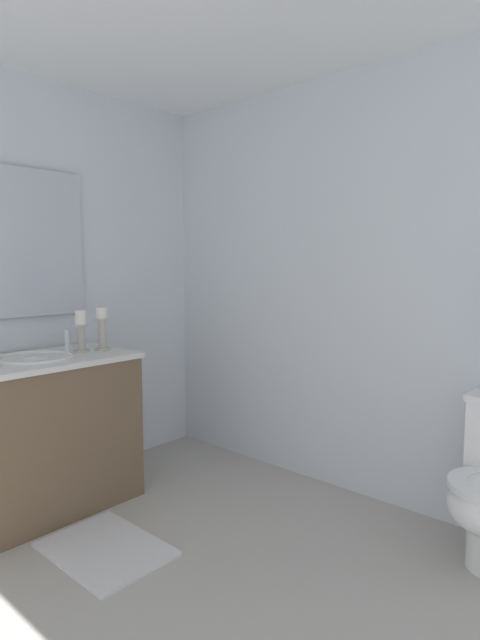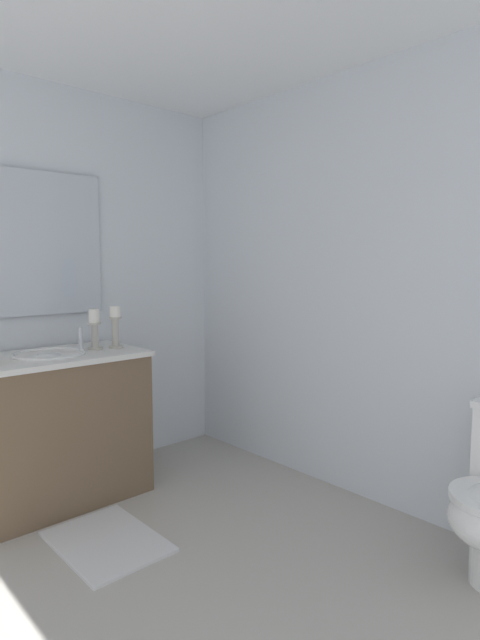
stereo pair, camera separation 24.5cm
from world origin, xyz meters
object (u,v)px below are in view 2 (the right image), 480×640
Objects in this scene: vanity_cabinet at (52,428)px; sink_basin at (49,361)px; mirror at (26,243)px; bath_mat at (107,542)px; candle_holder_short at (95,328)px; candle_holder_tall at (115,326)px.

vanity_cabinet is 2.57× the size of sink_basin.
vanity_cabinet is at bearing -0.01° from mirror.
sink_basin is 0.67× the size of bath_mat.
candle_holder_tall is at bearing 73.30° from candle_holder_short.
mirror is 0.71m from candle_holder_tall.
bath_mat is (0.63, -0.28, -0.97)m from candle_holder_short.
bath_mat is (0.59, -0.40, -0.98)m from candle_holder_tall.
vanity_cabinet is 0.62m from candle_holder_short.
bath_mat is at bearing -24.10° from candle_holder_short.
bath_mat is (0.91, 0.00, -1.47)m from mirror.
candle_holder_tall is 0.12m from candle_holder_short.
mirror is at bearing 179.99° from vanity_cabinet.
sink_basin is 1.66× the size of candle_holder_short.
mirror is 3.70× the size of candle_holder_tall.
candle_holder_short reaches higher than sink_basin.
sink_basin is at bearing 90.00° from vanity_cabinet.
candle_holder_tall reaches higher than vanity_cabinet.
sink_basin is 0.72m from mirror.
candle_holder_tall reaches higher than candle_holder_short.
mirror is at bearing -179.80° from sink_basin.
mirror is 0.64m from candle_holder_short.
candle_holder_tall is at bearing 51.70° from mirror.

